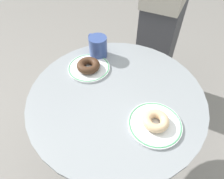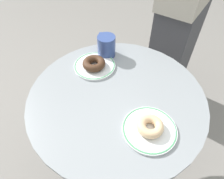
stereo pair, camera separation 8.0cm
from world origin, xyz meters
TOP-DOWN VIEW (x-y plane):
  - ground_plane at (0.00, 0.00)m, footprint 7.00×7.00m
  - cafe_table at (0.00, 0.00)m, footprint 0.75×0.75m
  - plate_left at (-0.20, 0.03)m, footprint 0.20×0.20m
  - plate_right at (0.20, -0.02)m, footprint 0.20×0.20m
  - donut_chocolate at (-0.20, 0.03)m, footprint 0.14×0.14m
  - donut_glazed at (0.20, -0.02)m, footprint 0.12×0.12m
  - coffee_mug at (-0.25, 0.14)m, footprint 0.13×0.09m
  - person_figure at (-0.21, 0.71)m, footprint 0.34×0.49m

SIDE VIEW (x-z plane):
  - ground_plane at x=0.00m, z-range -0.02..0.00m
  - cafe_table at x=0.00m, z-range 0.16..0.86m
  - plate_left at x=-0.20m, z-range 0.70..0.72m
  - plate_right at x=0.20m, z-range 0.70..0.72m
  - donut_glazed at x=0.20m, z-range 0.72..0.75m
  - donut_chocolate at x=-0.20m, z-range 0.72..0.75m
  - coffee_mug at x=-0.25m, z-range 0.70..0.81m
  - person_figure at x=-0.21m, z-range -0.02..1.59m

